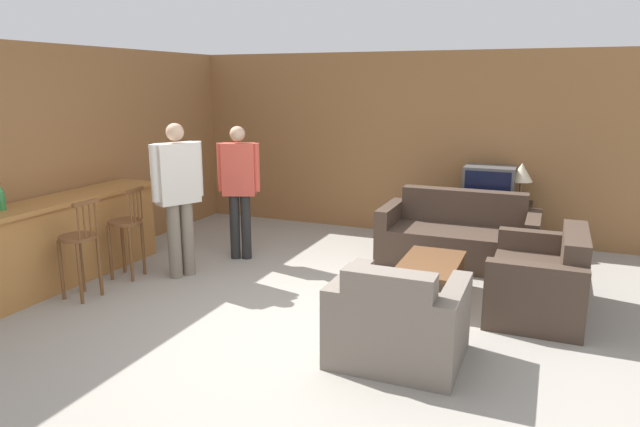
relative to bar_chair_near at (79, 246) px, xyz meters
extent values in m
plane|color=gray|center=(2.37, 0.25, -0.56)|extent=(24.00, 24.00, 0.00)
cube|color=olive|center=(2.37, 3.89, 0.74)|extent=(9.40, 0.08, 2.60)
cube|color=olive|center=(-0.89, 1.57, 0.74)|extent=(0.08, 8.65, 2.60)
cube|color=#A87038|center=(-0.55, 0.33, -0.11)|extent=(0.47, 2.46, 0.90)
cube|color=#A87038|center=(-0.55, 0.33, 0.37)|extent=(0.55, 2.52, 0.05)
cylinder|color=brown|center=(-0.01, 0.00, 0.09)|extent=(0.39, 0.39, 0.04)
cylinder|color=brown|center=(-0.14, 0.14, -0.25)|extent=(0.04, 0.04, 0.63)
cylinder|color=brown|center=(-0.15, -0.12, -0.25)|extent=(0.04, 0.04, 0.63)
cylinder|color=brown|center=(0.12, 0.12, -0.25)|extent=(0.04, 0.04, 0.63)
cylinder|color=brown|center=(0.11, -0.14, -0.25)|extent=(0.04, 0.04, 0.63)
cylinder|color=brown|center=(0.15, 0.10, 0.27)|extent=(0.02, 0.02, 0.33)
cylinder|color=brown|center=(0.14, 0.03, 0.27)|extent=(0.02, 0.02, 0.33)
cylinder|color=brown|center=(0.14, -0.04, 0.27)|extent=(0.02, 0.02, 0.33)
cylinder|color=brown|center=(0.14, -0.12, 0.27)|extent=(0.02, 0.02, 0.33)
cube|color=brown|center=(0.14, -0.01, 0.46)|extent=(0.05, 0.31, 0.04)
cylinder|color=brown|center=(-0.01, 0.69, 0.09)|extent=(0.42, 0.42, 0.04)
cylinder|color=brown|center=(-0.16, 0.80, -0.25)|extent=(0.04, 0.04, 0.63)
cylinder|color=brown|center=(-0.12, 0.54, -0.25)|extent=(0.04, 0.04, 0.63)
cylinder|color=brown|center=(0.09, 0.84, -0.25)|extent=(0.04, 0.04, 0.63)
cylinder|color=brown|center=(0.13, 0.59, -0.25)|extent=(0.04, 0.04, 0.63)
cylinder|color=brown|center=(0.12, 0.83, 0.27)|extent=(0.02, 0.02, 0.33)
cylinder|color=brown|center=(0.13, 0.75, 0.27)|extent=(0.02, 0.02, 0.33)
cylinder|color=brown|center=(0.15, 0.68, 0.27)|extent=(0.02, 0.02, 0.33)
cylinder|color=brown|center=(0.16, 0.61, 0.27)|extent=(0.02, 0.02, 0.33)
cube|color=brown|center=(0.14, 0.72, 0.46)|extent=(0.09, 0.31, 0.04)
cube|color=#423328|center=(3.38, 2.65, -0.34)|extent=(1.55, 0.92, 0.43)
cube|color=#423328|center=(3.38, 3.00, 0.09)|extent=(1.55, 0.22, 0.42)
cube|color=#423328|center=(2.52, 2.65, -0.23)|extent=(0.16, 0.92, 0.67)
cube|color=#423328|center=(4.23, 2.65, -0.23)|extent=(0.16, 0.92, 0.67)
cube|color=#70665B|center=(3.34, -0.04, -0.34)|extent=(0.69, 0.88, 0.43)
cube|color=#70665B|center=(3.34, -0.36, 0.08)|extent=(0.69, 0.22, 0.40)
cube|color=#70665B|center=(3.77, -0.04, -0.23)|extent=(0.16, 0.88, 0.66)
cube|color=#70665B|center=(2.92, -0.04, -0.23)|extent=(0.16, 0.88, 0.66)
cube|color=#423328|center=(4.33, 1.43, -0.34)|extent=(0.85, 1.04, 0.43)
cube|color=#423328|center=(4.64, 1.43, 0.07)|extent=(0.22, 1.04, 0.39)
cube|color=#423328|center=(4.33, 2.03, -0.24)|extent=(0.85, 0.16, 0.65)
cube|color=#423328|center=(4.33, 0.83, -0.24)|extent=(0.85, 0.16, 0.65)
cube|color=brown|center=(3.30, 1.39, -0.20)|extent=(0.58, 1.04, 0.04)
cube|color=brown|center=(3.05, 0.91, -0.39)|extent=(0.06, 0.06, 0.35)
cube|color=brown|center=(3.55, 0.91, -0.39)|extent=(0.06, 0.06, 0.35)
cube|color=brown|center=(3.05, 1.87, -0.39)|extent=(0.06, 0.06, 0.35)
cube|color=brown|center=(3.55, 1.87, -0.39)|extent=(0.06, 0.06, 0.35)
cube|color=#2D2319|center=(3.62, 3.50, -0.24)|extent=(1.11, 0.51, 0.64)
cube|color=#4C4C4C|center=(3.62, 3.50, 0.31)|extent=(0.64, 0.47, 0.46)
cube|color=black|center=(3.62, 3.26, 0.31)|extent=(0.57, 0.01, 0.39)
cylinder|color=#2D7F3D|center=(-0.61, -0.34, 0.48)|extent=(0.08, 0.08, 0.18)
cylinder|color=brown|center=(4.01, 3.50, 0.09)|extent=(0.16, 0.16, 0.02)
cylinder|color=brown|center=(4.01, 3.50, 0.23)|extent=(0.03, 0.03, 0.26)
cone|color=beige|center=(4.01, 3.50, 0.49)|extent=(0.29, 0.29, 0.24)
cylinder|color=black|center=(0.76, 1.78, -0.15)|extent=(0.12, 0.12, 0.81)
cylinder|color=black|center=(0.89, 1.83, -0.15)|extent=(0.12, 0.12, 0.81)
cube|color=#CC4C3D|center=(0.82, 1.81, 0.58)|extent=(0.43, 0.29, 0.64)
cylinder|color=#CC4C3D|center=(0.61, 1.73, 0.60)|extent=(0.08, 0.08, 0.59)
cylinder|color=#CC4C3D|center=(1.03, 1.88, 0.60)|extent=(0.08, 0.08, 0.59)
sphere|color=tan|center=(0.82, 1.81, 1.01)|extent=(0.19, 0.19, 0.19)
cylinder|color=#756B5B|center=(0.57, 1.04, -0.13)|extent=(0.15, 0.15, 0.85)
cylinder|color=#756B5B|center=(0.50, 0.89, -0.13)|extent=(0.15, 0.15, 0.85)
cube|color=beige|center=(0.53, 0.96, 0.63)|extent=(0.38, 0.51, 0.68)
cylinder|color=beige|center=(0.65, 1.20, 0.66)|extent=(0.09, 0.09, 0.62)
cylinder|color=beige|center=(0.42, 0.73, 0.66)|extent=(0.09, 0.09, 0.62)
sphere|color=tan|center=(0.53, 0.96, 1.09)|extent=(0.20, 0.20, 0.20)
camera|label=1|loc=(4.38, -4.21, 1.63)|focal=32.00mm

